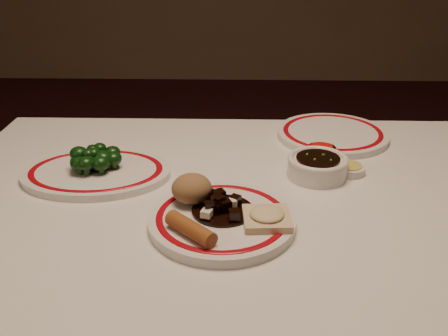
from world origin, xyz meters
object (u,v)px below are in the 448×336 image
spring_roll (191,229)px  stirfry_heap (221,206)px  main_plate (222,220)px  rice_mound (192,189)px  broccoli_pile (95,159)px  soy_bowl (317,167)px  broccoli_plate (96,172)px  fried_wonton (267,217)px  dining_table (243,247)px

spring_roll → stirfry_heap: (0.04, 0.08, -0.00)m
main_plate → rice_mound: rice_mound is taller
broccoli_pile → spring_roll: bearing=-48.6°
soy_bowl → spring_roll: bearing=-133.0°
spring_roll → broccoli_plate: spring_roll is taller
soy_bowl → fried_wonton: bearing=-118.7°
rice_mound → fried_wonton: rice_mound is taller
dining_table → broccoli_pile: (-0.30, 0.11, 0.13)m
broccoli_plate → stirfry_heap: bearing=-32.0°
dining_table → spring_roll: bearing=-123.2°
fried_wonton → soy_bowl: same height
main_plate → stirfry_heap: bearing=100.3°
rice_mound → broccoli_plate: size_ratio=0.23×
dining_table → stirfry_heap: stirfry_heap is taller
dining_table → stirfry_heap: bearing=-127.5°
stirfry_heap → broccoli_plate: (-0.26, 0.16, -0.02)m
dining_table → broccoli_plate: 0.33m
main_plate → spring_roll: bearing=-127.9°
stirfry_heap → soy_bowl: (0.19, 0.17, -0.01)m
spring_roll → broccoli_plate: size_ratio=0.31×
broccoli_plate → dining_table: bearing=-19.8°
main_plate → broccoli_pile: size_ratio=3.13×
dining_table → main_plate: size_ratio=3.77×
main_plate → rice_mound: (-0.05, 0.05, 0.03)m
dining_table → soy_bowl: (0.15, 0.12, 0.11)m
rice_mound → soy_bowl: rice_mound is taller
fried_wonton → dining_table: bearing=112.9°
broccoli_pile → soy_bowl: 0.45m
main_plate → stirfry_heap: (-0.00, 0.02, 0.02)m
fried_wonton → broccoli_plate: 0.39m
soy_bowl → main_plate: bearing=-134.5°
spring_roll → broccoli_pile: 0.32m
main_plate → rice_mound: bearing=138.4°
fried_wonton → broccoli_plate: bearing=150.0°
rice_mound → spring_roll: (0.01, -0.11, -0.01)m
rice_mound → broccoli_plate: 0.24m
main_plate → stirfry_heap: 0.02m
broccoli_plate → soy_bowl: 0.45m
dining_table → soy_bowl: size_ratio=10.08×
broccoli_plate → main_plate: bearing=-34.2°
rice_mound → stirfry_heap: rice_mound is taller
main_plate → fried_wonton: bearing=-12.1°
fried_wonton → broccoli_pile: size_ratio=0.80×
main_plate → broccoli_plate: size_ratio=1.03×
dining_table → broccoli_pile: 0.34m
dining_table → fried_wonton: bearing=-67.1°
spring_roll → broccoli_pile: broccoli_pile is taller
broccoli_pile → stirfry_heap: bearing=-32.4°
main_plate → broccoli_plate: 0.31m
soy_bowl → stirfry_heap: bearing=-137.5°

